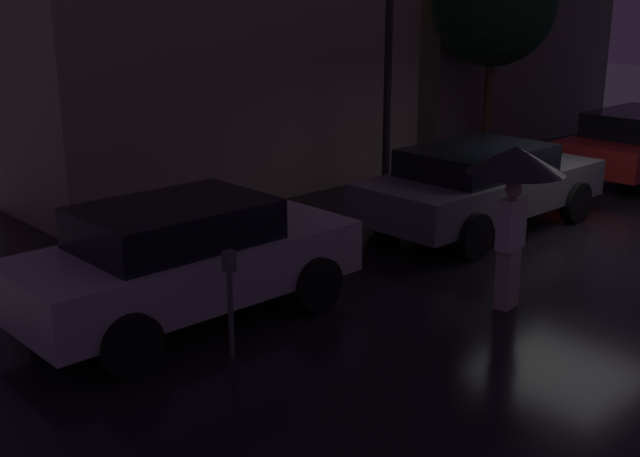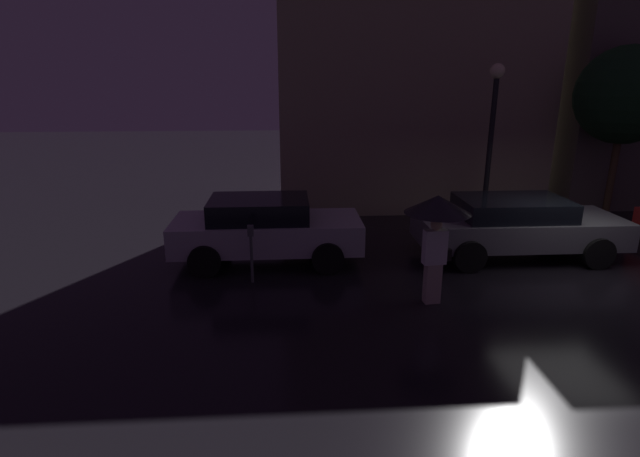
{
  "view_description": "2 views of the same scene",
  "coord_description": "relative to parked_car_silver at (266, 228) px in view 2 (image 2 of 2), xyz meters",
  "views": [
    {
      "loc": [
        -11.51,
        -6.32,
        3.84
      ],
      "look_at": [
        -5.44,
        0.22,
        1.17
      ],
      "focal_mm": 45.0,
      "sensor_mm": 36.0,
      "label": 1
    },
    {
      "loc": [
        -6.07,
        -9.41,
        4.06
      ],
      "look_at": [
        -5.44,
        0.05,
        1.15
      ],
      "focal_mm": 28.0,
      "sensor_mm": 36.0,
      "label": 2
    }
  ],
  "objects": [
    {
      "name": "ground_plane",
      "position": [
        6.57,
        -1.34,
        -0.78
      ],
      "size": [
        60.0,
        60.0,
        0.0
      ],
      "primitive_type": "plane",
      "color": "black"
    },
    {
      "name": "building_facade_left",
      "position": [
        4.39,
        5.16,
        3.55
      ],
      "size": [
        8.15,
        3.0,
        8.67
      ],
      "color": "gray",
      "rests_on": "ground"
    },
    {
      "name": "parked_car_silver",
      "position": [
        0.0,
        0.0,
        0.0
      ],
      "size": [
        4.18,
        1.91,
        1.48
      ],
      "rotation": [
        0.0,
        0.0,
        -0.0
      ],
      "color": "#B7B7BF",
      "rests_on": "ground"
    },
    {
      "name": "parked_car_grey",
      "position": [
        5.78,
        -0.04,
        -0.03
      ],
      "size": [
        4.63,
        2.03,
        1.39
      ],
      "rotation": [
        0.0,
        0.0,
        -0.01
      ],
      "color": "slate",
      "rests_on": "ground"
    },
    {
      "name": "pedestrian_with_umbrella",
      "position": [
        3.15,
        -2.38,
        0.9
      ],
      "size": [
        1.18,
        1.18,
        2.05
      ],
      "rotation": [
        0.0,
        0.0,
        0.1
      ],
      "color": "beige",
      "rests_on": "ground"
    },
    {
      "name": "parking_meter",
      "position": [
        -0.25,
        -1.21,
        -0.03
      ],
      "size": [
        0.12,
        0.1,
        1.22
      ],
      "color": "#4C5154",
      "rests_on": "ground"
    },
    {
      "name": "street_lamp_near",
      "position": [
        5.91,
        2.22,
        2.12
      ],
      "size": [
        0.38,
        0.38,
        4.37
      ],
      "color": "black",
      "rests_on": "ground"
    },
    {
      "name": "street_tree",
      "position": [
        9.83,
        2.8,
        2.76
      ],
      "size": [
        2.66,
        2.66,
        4.88
      ],
      "color": "#473323",
      "rests_on": "ground"
    }
  ]
}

